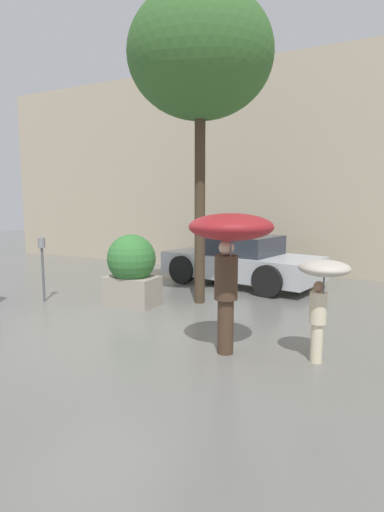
{
  "coord_description": "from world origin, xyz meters",
  "views": [
    {
      "loc": [
        4.0,
        -4.84,
        2.03
      ],
      "look_at": [
        0.79,
        1.6,
        1.05
      ],
      "focal_mm": 28.0,
      "sensor_mm": 36.0,
      "label": 1
    }
  ],
  "objects_px": {
    "street_tree": "(200,57)",
    "parking_meter": "(42,256)",
    "parked_car_near": "(241,261)",
    "person_child": "(322,284)",
    "person_adult": "(230,240)",
    "planter_box": "(132,268)"
  },
  "relations": [
    {
      "from": "parked_car_near",
      "to": "parking_meter",
      "type": "height_order",
      "value": "parking_meter"
    },
    {
      "from": "planter_box",
      "to": "person_child",
      "type": "bearing_deg",
      "value": -20.0
    },
    {
      "from": "person_child",
      "to": "parked_car_near",
      "type": "relative_size",
      "value": 0.33
    },
    {
      "from": "planter_box",
      "to": "person_adult",
      "type": "xyz_separation_m",
      "value": [
        2.68,
        -1.64,
        0.81
      ]
    },
    {
      "from": "parking_meter",
      "to": "person_adult",
      "type": "bearing_deg",
      "value": -13.35
    },
    {
      "from": "person_child",
      "to": "parking_meter",
      "type": "height_order",
      "value": "person_child"
    },
    {
      "from": "street_tree",
      "to": "parking_meter",
      "type": "distance_m",
      "value": 4.95
    },
    {
      "from": "person_child",
      "to": "parked_car_near",
      "type": "xyz_separation_m",
      "value": [
        -2.56,
        4.28,
        -0.46
      ]
    },
    {
      "from": "parked_car_near",
      "to": "parking_meter",
      "type": "distance_m",
      "value": 4.62
    },
    {
      "from": "person_child",
      "to": "street_tree",
      "type": "height_order",
      "value": "street_tree"
    },
    {
      "from": "planter_box",
      "to": "person_adult",
      "type": "bearing_deg",
      "value": -31.45
    },
    {
      "from": "person_child",
      "to": "parked_car_near",
      "type": "bearing_deg",
      "value": 168.61
    },
    {
      "from": "parked_car_near",
      "to": "street_tree",
      "type": "bearing_deg",
      "value": -171.83
    },
    {
      "from": "person_adult",
      "to": "street_tree",
      "type": "relative_size",
      "value": 0.32
    },
    {
      "from": "person_child",
      "to": "parking_meter",
      "type": "bearing_deg",
      "value": -140.49
    },
    {
      "from": "planter_box",
      "to": "street_tree",
      "type": "bearing_deg",
      "value": 33.96
    },
    {
      "from": "street_tree",
      "to": "person_child",
      "type": "bearing_deg",
      "value": -38.61
    },
    {
      "from": "street_tree",
      "to": "parked_car_near",
      "type": "bearing_deg",
      "value": 86.83
    },
    {
      "from": "person_adult",
      "to": "person_child",
      "type": "distance_m",
      "value": 1.25
    },
    {
      "from": "person_adult",
      "to": "parked_car_near",
      "type": "distance_m",
      "value": 4.86
    },
    {
      "from": "planter_box",
      "to": "street_tree",
      "type": "relative_size",
      "value": 0.24
    },
    {
      "from": "person_adult",
      "to": "person_child",
      "type": "height_order",
      "value": "person_adult"
    }
  ]
}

